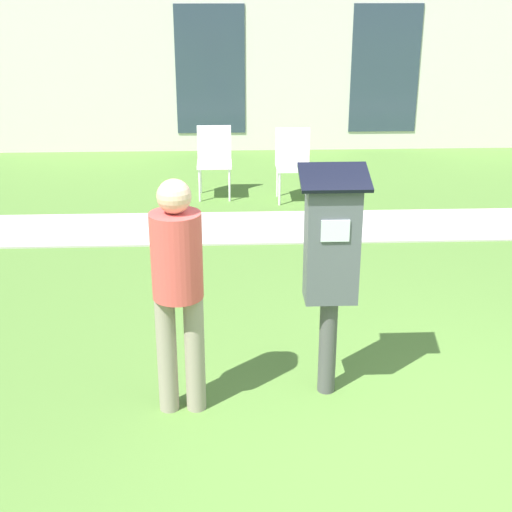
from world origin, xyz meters
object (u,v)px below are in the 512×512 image
(person_standing, at_px, (178,281))
(outdoor_chair_left, at_px, (214,156))
(outdoor_chair_middle, at_px, (293,159))
(parking_meter, at_px, (331,254))

(person_standing, height_order, outdoor_chair_left, person_standing)
(outdoor_chair_middle, bearing_deg, person_standing, -88.73)
(outdoor_chair_left, distance_m, outdoor_chair_middle, 1.02)
(parking_meter, xyz_separation_m, outdoor_chair_left, (-0.82, 4.79, -0.49))
(person_standing, distance_m, outdoor_chair_middle, 4.93)
(parking_meter, xyz_separation_m, person_standing, (-0.98, -0.18, -0.09))
(outdoor_chair_left, bearing_deg, parking_meter, -82.50)
(person_standing, relative_size, outdoor_chair_middle, 1.76)
(parking_meter, height_order, person_standing, parking_meter)
(person_standing, bearing_deg, outdoor_chair_middle, 38.61)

